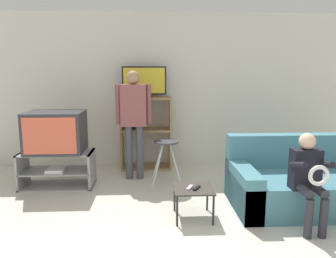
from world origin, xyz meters
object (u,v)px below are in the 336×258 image
snack_table (193,191)px  person_seated_child (308,174)px  media_shelf (146,132)px  couch (304,184)px  tv_stand (57,169)px  television_flat (144,83)px  television_main (56,132)px  remote_control_black (197,188)px  folding_stool (167,150)px  person_standing_adult (134,114)px  remote_control_white (190,187)px

snack_table → person_seated_child: 1.22m
media_shelf → couch: size_ratio=0.68×
tv_stand → television_flat: bearing=35.0°
television_main → media_shelf: size_ratio=0.64×
snack_table → remote_control_black: (0.03, -0.04, 0.05)m
folding_stool → person_seated_child: (1.41, -1.28, 0.04)m
media_shelf → person_seated_child: size_ratio=1.20×
tv_stand → remote_control_black: (1.85, -1.16, 0.12)m
person_standing_adult → remote_control_black: bearing=-62.3°
media_shelf → couch: bearing=-40.5°
folding_stool → person_standing_adult: (-0.47, 0.41, 0.45)m
television_main → media_shelf: (1.25, 0.83, -0.18)m
tv_stand → person_standing_adult: (1.09, 0.29, 0.75)m
folding_stool → snack_table: size_ratio=1.55×
television_main → person_standing_adult: size_ratio=0.47×
tv_stand → couch: (3.22, -0.84, 0.02)m
television_flat → folding_stool: (0.32, -0.98, -0.90)m
television_main → remote_control_white: television_main is taller
media_shelf → television_flat: (-0.02, 0.03, 0.83)m
folding_stool → person_seated_child: person_seated_child is taller
television_flat → remote_control_black: size_ratio=5.04×
television_main → folding_stool: size_ratio=1.15×
media_shelf → person_standing_adult: size_ratio=0.74×
person_standing_adult → person_seated_child: 2.57m
television_main → television_flat: television_flat is taller
tv_stand → snack_table: (1.81, -1.12, 0.07)m
media_shelf → snack_table: media_shelf is taller
tv_stand → person_standing_adult: person_standing_adult is taller
television_main → person_seated_child: (2.97, -1.41, -0.20)m
television_main → folding_stool: 1.58m
person_seated_child → snack_table: bearing=166.2°
tv_stand → remote_control_white: (1.77, -1.14, 0.12)m
tv_stand → folding_stool: size_ratio=1.49×
snack_table → remote_control_white: bearing=-152.7°
media_shelf → remote_control_white: media_shelf is taller
television_flat → remote_control_black: 2.37m
media_shelf → folding_stool: 1.00m
television_flat → remote_control_white: television_flat is taller
media_shelf → television_flat: size_ratio=1.66×
snack_table → remote_control_black: bearing=-49.3°
remote_control_white → snack_table: bearing=52.3°
tv_stand → folding_stool: bearing=-4.3°
media_shelf → person_standing_adult: (-0.17, -0.55, 0.38)m
snack_table → remote_control_white: (-0.04, -0.02, 0.05)m
tv_stand → person_standing_adult: size_ratio=0.62×
media_shelf → snack_table: (0.56, -1.95, -0.30)m
television_flat → couch: bearing=-40.7°
folding_stool → person_standing_adult: person_standing_adult is taller
person_seated_child → television_main: bearing=154.6°
remote_control_black → remote_control_white: same height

